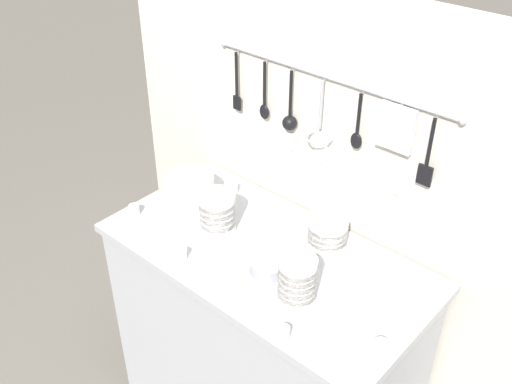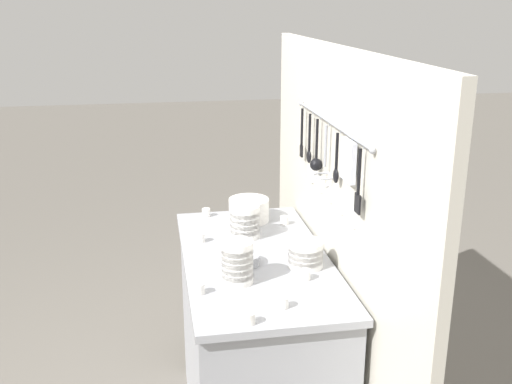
{
  "view_description": "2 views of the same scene",
  "coord_description": "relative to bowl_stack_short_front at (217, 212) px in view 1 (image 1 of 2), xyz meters",
  "views": [
    {
      "loc": [
        1.07,
        -1.25,
        2.31
      ],
      "look_at": [
        -0.03,
        -0.02,
        1.2
      ],
      "focal_mm": 42.0,
      "sensor_mm": 36.0,
      "label": 1
    },
    {
      "loc": [
        2.32,
        -0.41,
        1.99
      ],
      "look_at": [
        -0.03,
        0.01,
        1.22
      ],
      "focal_mm": 42.0,
      "sensor_mm": 36.0,
      "label": 2
    }
  ],
  "objects": [
    {
      "name": "cup_by_caddy",
      "position": [
        -0.31,
        -0.15,
        -0.06
      ],
      "size": [
        0.04,
        0.04,
        0.04
      ],
      "color": "white",
      "rests_on": "counter"
    },
    {
      "name": "cup_centre",
      "position": [
        -0.13,
        0.22,
        -0.06
      ],
      "size": [
        0.04,
        0.04,
        0.04
      ],
      "color": "white",
      "rests_on": "counter"
    },
    {
      "name": "bowl_stack_tall_left",
      "position": [
        0.36,
        0.2,
        -0.02
      ],
      "size": [
        0.14,
        0.14,
        0.11
      ],
      "color": "white",
      "rests_on": "counter"
    },
    {
      "name": "cup_edge_near",
      "position": [
        0.69,
        0.03,
        -0.06
      ],
      "size": [
        0.04,
        0.04,
        0.04
      ],
      "color": "white",
      "rests_on": "counter"
    },
    {
      "name": "steel_mixing_bowl",
      "position": [
        0.29,
        -0.05,
        -0.06
      ],
      "size": [
        0.13,
        0.13,
        0.04
      ],
      "color": "#93969E",
      "rests_on": "counter"
    },
    {
      "name": "counter",
      "position": [
        0.23,
        0.01,
        -0.55
      ],
      "size": [
        1.2,
        0.61,
        0.94
      ],
      "color": "#9EA0A8",
      "rests_on": "ground"
    },
    {
      "name": "cup_back_left",
      "position": [
        0.48,
        0.16,
        -0.06
      ],
      "size": [
        0.04,
        0.04,
        0.04
      ],
      "color": "white",
      "rests_on": "counter"
    },
    {
      "name": "cup_front_right",
      "position": [
        0.53,
        -0.26,
        -0.06
      ],
      "size": [
        0.04,
        0.04,
        0.04
      ],
      "color": "white",
      "rests_on": "counter"
    },
    {
      "name": "cup_front_left",
      "position": [
        0.02,
        -0.21,
        -0.06
      ],
      "size": [
        0.04,
        0.04,
        0.04
      ],
      "color": "white",
      "rests_on": "counter"
    },
    {
      "name": "bowl_stack_short_front",
      "position": [
        0.0,
        0.0,
        0.0
      ],
      "size": [
        0.14,
        0.14,
        0.15
      ],
      "color": "white",
      "rests_on": "counter"
    },
    {
      "name": "bowl_stack_wide_centre",
      "position": [
        0.46,
        -0.1,
        0.01
      ],
      "size": [
        0.12,
        0.12,
        0.17
      ],
      "color": "white",
      "rests_on": "counter"
    },
    {
      "name": "cup_back_right",
      "position": [
        0.78,
        -0.11,
        -0.06
      ],
      "size": [
        0.04,
        0.04,
        0.04
      ],
      "color": "white",
      "rests_on": "counter"
    },
    {
      "name": "plate_stack",
      "position": [
        -0.21,
        0.05,
        -0.02
      ],
      "size": [
        0.2,
        0.2,
        0.11
      ],
      "color": "white",
      "rests_on": "counter"
    },
    {
      "name": "back_wall",
      "position": [
        0.23,
        0.35,
        -0.1
      ],
      "size": [
        2.0,
        0.11,
        1.81
      ],
      "color": "beige",
      "rests_on": "ground"
    }
  ]
}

